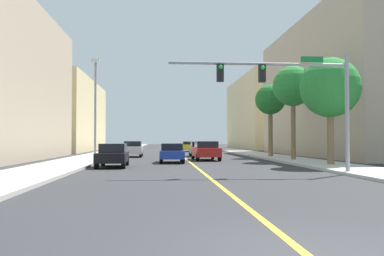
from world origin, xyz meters
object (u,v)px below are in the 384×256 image
object	(u,v)px
palm_near	(330,88)
car_blue	(172,153)
car_silver	(133,149)
traffic_signal_mast	(292,86)
palm_mid	(293,87)
car_yellow	(189,146)
car_red	(206,150)
street_lamp	(95,104)
car_green	(199,149)
car_black	(113,155)
palm_far	(270,101)

from	to	relation	value
palm_near	car_blue	xyz separation A→B (m)	(-9.61, 5.04, -4.11)
car_blue	car_silver	xyz separation A→B (m)	(-3.45, 9.92, 0.06)
traffic_signal_mast	palm_mid	xyz separation A→B (m)	(3.85, 11.57, 1.47)
palm_mid	car_yellow	size ratio (longest dim) A/B	1.59
palm_near	car_red	world-z (taller)	palm_near
street_lamp	car_silver	xyz separation A→B (m)	(2.12, 9.17, -3.49)
palm_mid	car_yellow	bearing A→B (deg)	103.74
palm_mid	car_yellow	distance (m)	26.89
street_lamp	car_green	world-z (taller)	street_lamp
palm_mid	car_silver	world-z (taller)	palm_mid
car_yellow	car_black	distance (m)	31.85
street_lamp	palm_near	xyz separation A→B (m)	(15.17, -5.79, 0.56)
car_green	car_red	xyz separation A→B (m)	(-0.12, -7.15, 0.04)
palm_mid	palm_far	size ratio (longest dim) A/B	1.09
car_yellow	car_red	world-z (taller)	car_red
palm_mid	palm_far	world-z (taller)	palm_mid
palm_far	car_silver	size ratio (longest dim) A/B	1.57
traffic_signal_mast	car_yellow	world-z (taller)	traffic_signal_mast
traffic_signal_mast	car_yellow	size ratio (longest dim) A/B	1.94
palm_near	car_blue	world-z (taller)	palm_near
palm_near	car_black	xyz separation A→B (m)	(-13.29, 0.65, -4.10)
palm_near	car_black	world-z (taller)	palm_near
car_silver	car_yellow	bearing A→B (deg)	-111.45
traffic_signal_mast	palm_far	distance (m)	18.10
palm_mid	car_silver	distance (m)	16.25
palm_near	palm_mid	xyz separation A→B (m)	(-0.33, 6.12, 0.85)
car_silver	car_red	bearing A→B (deg)	132.68
palm_near	car_yellow	xyz separation A→B (m)	(-6.61, 31.79, -4.11)
palm_mid	car_green	xyz separation A→B (m)	(-6.35, 9.35, -4.93)
car_yellow	palm_near	bearing A→B (deg)	-77.67
street_lamp	palm_far	distance (m)	16.09
palm_far	car_blue	xyz separation A→B (m)	(-9.15, -7.19, -4.49)
palm_far	car_silver	bearing A→B (deg)	167.77
car_blue	car_red	size ratio (longest dim) A/B	0.85
palm_mid	car_red	xyz separation A→B (m)	(-6.48, 2.19, -4.90)
car_blue	car_green	world-z (taller)	car_green
traffic_signal_mast	street_lamp	distance (m)	15.72
street_lamp	palm_mid	xyz separation A→B (m)	(14.84, 0.33, 1.41)
street_lamp	palm_near	world-z (taller)	street_lamp
palm_far	traffic_signal_mast	bearing A→B (deg)	-101.89
palm_far	palm_near	bearing A→B (deg)	-87.86
car_yellow	car_black	bearing A→B (deg)	-101.53
street_lamp	car_yellow	size ratio (longest dim) A/B	1.65
car_red	car_yellow	bearing A→B (deg)	88.09
palm_near	palm_far	distance (m)	12.24
palm_near	car_green	distance (m)	17.34
palm_mid	traffic_signal_mast	bearing A→B (deg)	-108.39
palm_far	car_blue	size ratio (longest dim) A/B	1.65
car_green	car_silver	xyz separation A→B (m)	(-6.37, -0.51, 0.04)
street_lamp	palm_near	bearing A→B (deg)	-20.89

